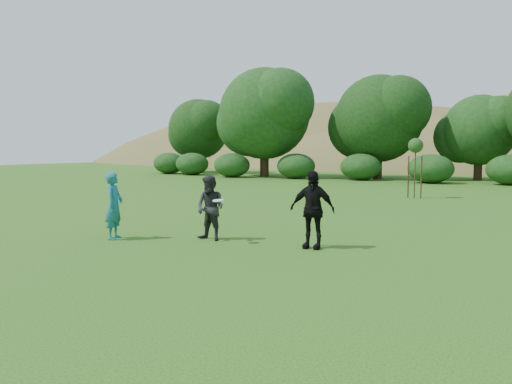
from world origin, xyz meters
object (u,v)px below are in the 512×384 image
Objects in this scene: player_grey at (210,208)px; player_black at (312,210)px; player_teal at (114,206)px; sapling at (416,147)px.

player_grey is 2.71m from player_black.
player_teal is 1.05× the size of player_grey.
player_grey is 14.04m from sapling.
sapling reaches higher than player_grey.
player_grey is 0.90× the size of player_black.
player_teal is at bearing -106.42° from sapling.
player_black is at bearing 10.82° from player_grey.
player_grey is at bearing -98.73° from sapling.
player_black is at bearing -97.38° from player_teal.
player_teal is at bearing -169.32° from player_black.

